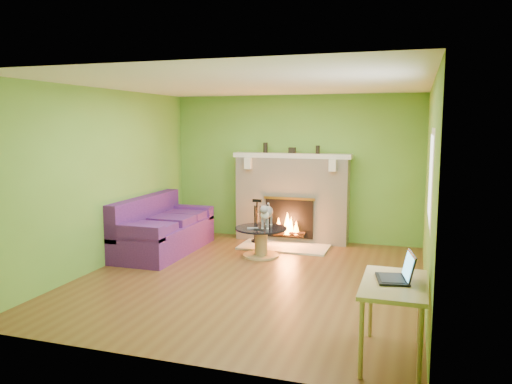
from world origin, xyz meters
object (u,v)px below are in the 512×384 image
(desk, at_px, (394,292))
(cat, at_px, (267,215))
(coffee_table, at_px, (261,240))
(sofa, at_px, (161,231))

(desk, xyz_separation_m, cat, (-2.08, 3.04, 0.04))
(coffee_table, xyz_separation_m, desk, (2.16, -2.99, 0.36))
(sofa, distance_m, cat, 1.78)
(sofa, xyz_separation_m, desk, (3.81, -2.77, 0.27))
(sofa, xyz_separation_m, coffee_table, (1.65, 0.22, -0.08))
(cat, bearing_deg, desk, -61.97)
(sofa, relative_size, desk, 2.10)
(coffee_table, relative_size, desk, 0.86)
(cat, bearing_deg, sofa, -177.49)
(cat, bearing_deg, coffee_table, -154.30)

